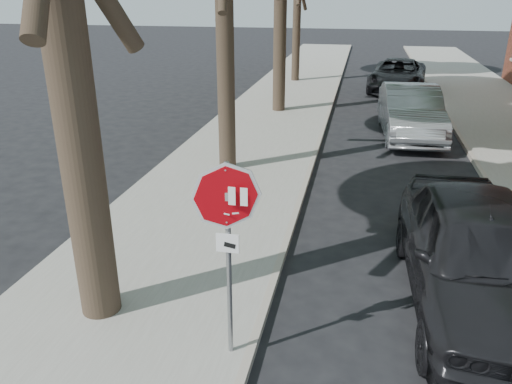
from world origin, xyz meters
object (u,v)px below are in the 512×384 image
stop_sign (227,225)px  car_d (398,75)px  car_b (411,112)px  car_a (478,255)px

stop_sign → car_d: size_ratio=0.50×
stop_sign → car_d: (3.05, 19.74, -1.22)m
car_b → car_d: 8.14m
stop_sign → car_b: stop_sign is taller
car_a → car_b: (-0.26, 9.63, -0.05)m
car_d → car_a: bearing=-82.1°
car_b → car_d: (0.02, 8.14, -0.08)m
stop_sign → car_b: 12.04m
stop_sign → car_b: bearing=75.3°
car_a → car_b: size_ratio=1.02×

